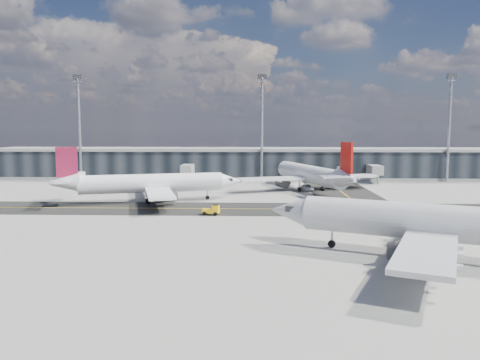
{
  "coord_description": "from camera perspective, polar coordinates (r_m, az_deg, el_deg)",
  "views": [
    {
      "loc": [
        -1.66,
        -79.29,
        14.6
      ],
      "look_at": [
        -4.53,
        6.29,
        5.0
      ],
      "focal_mm": 35.0,
      "sensor_mm": 36.0,
      "label": 1
    }
  ],
  "objects": [
    {
      "name": "airliner_near",
      "position": [
        56.34,
        24.18,
        -4.95
      ],
      "size": [
        39.65,
        34.25,
        12.29
      ],
      "rotation": [
        0.0,
        0.0,
        1.16
      ],
      "color": "silver",
      "rests_on": "ground"
    },
    {
      "name": "terminal_concourse",
      "position": [
        134.64,
        2.64,
        1.91
      ],
      "size": [
        152.0,
        19.8,
        8.8
      ],
      "color": "black",
      "rests_on": "ground"
    },
    {
      "name": "baggage_tug",
      "position": [
        78.57,
        -3.38,
        -3.67
      ],
      "size": [
        3.02,
        1.9,
        1.77
      ],
      "rotation": [
        0.0,
        0.0,
        -1.76
      ],
      "color": "yellow",
      "rests_on": "ground"
    },
    {
      "name": "floodlight_masts",
      "position": [
        127.3,
        2.69,
        6.84
      ],
      "size": [
        102.5,
        0.7,
        28.9
      ],
      "color": "gray",
      "rests_on": "ground"
    },
    {
      "name": "ground",
      "position": [
        80.64,
        3.08,
        -4.04
      ],
      "size": [
        300.0,
        300.0,
        0.0
      ],
      "primitive_type": "plane",
      "color": "gray",
      "rests_on": "ground"
    },
    {
      "name": "airliner_redtail",
      "position": [
        108.95,
        8.6,
        0.69
      ],
      "size": [
        33.49,
        38.81,
        11.79
      ],
      "rotation": [
        0.0,
        0.0,
        0.33
      ],
      "color": "white",
      "rests_on": "ground"
    },
    {
      "name": "airliner_af",
      "position": [
        93.92,
        -11.04,
        -0.43
      ],
      "size": [
        36.61,
        31.52,
        11.0
      ],
      "rotation": [
        0.0,
        0.0,
        -1.3
      ],
      "color": "white",
      "rests_on": "ground"
    },
    {
      "name": "service_van",
      "position": [
        110.02,
        8.19,
        -0.92
      ],
      "size": [
        2.81,
        5.36,
        1.44
      ],
      "primitive_type": "imported",
      "rotation": [
        0.0,
        0.0,
        0.08
      ],
      "color": "white",
      "rests_on": "ground"
    },
    {
      "name": "taxiway_lanes",
      "position": [
        91.37,
        5.4,
        -2.82
      ],
      "size": [
        180.0,
        63.0,
        0.03
      ],
      "color": "black",
      "rests_on": "ground"
    }
  ]
}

